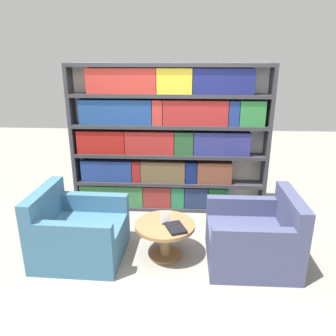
# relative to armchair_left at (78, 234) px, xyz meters

# --- Properties ---
(ground_plane) EXTENTS (14.00, 14.00, 0.00)m
(ground_plane) POSITION_rel_armchair_left_xyz_m (0.97, -0.03, -0.28)
(ground_plane) COLOR gray
(bookshelf) EXTENTS (2.80, 0.30, 2.12)m
(bookshelf) POSITION_rel_armchair_left_xyz_m (0.92, 1.33, 0.79)
(bookshelf) COLOR silver
(bookshelf) RESTS_ON ground_plane
(armchair_left) EXTENTS (0.97, 0.90, 0.81)m
(armchair_left) POSITION_rel_armchair_left_xyz_m (0.00, 0.00, 0.00)
(armchair_left) COLOR #386684
(armchair_left) RESTS_ON ground_plane
(armchair_right) EXTENTS (0.95, 0.87, 0.81)m
(armchair_right) POSITION_rel_armchair_left_xyz_m (1.99, -0.00, 0.00)
(armchair_right) COLOR #42476B
(armchair_right) RESTS_ON ground_plane
(coffee_table) EXTENTS (0.68, 0.68, 0.42)m
(coffee_table) POSITION_rel_armchair_left_xyz_m (1.00, 0.04, 0.02)
(coffee_table) COLOR olive
(coffee_table) RESTS_ON ground_plane
(table_sign) EXTENTS (0.12, 0.06, 0.15)m
(table_sign) POSITION_rel_armchair_left_xyz_m (1.00, 0.04, 0.20)
(table_sign) COLOR black
(table_sign) RESTS_ON coffee_table
(stray_book) EXTENTS (0.26, 0.32, 0.03)m
(stray_book) POSITION_rel_armchair_left_xyz_m (1.12, -0.07, 0.16)
(stray_book) COLOR black
(stray_book) RESTS_ON coffee_table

